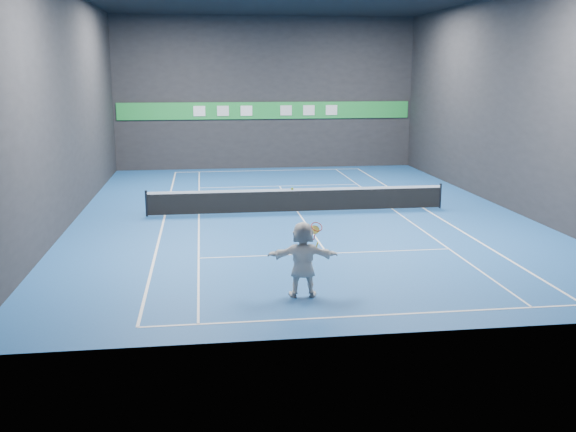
{
  "coord_description": "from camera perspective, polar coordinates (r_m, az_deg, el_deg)",
  "views": [
    {
      "loc": [
        -3.9,
        -25.97,
        5.67
      ],
      "look_at": [
        -1.41,
        -7.39,
        1.5
      ],
      "focal_mm": 40.0,
      "sensor_mm": 36.0,
      "label": 1
    }
  ],
  "objects": [
    {
      "name": "ground",
      "position": [
        26.87,
        0.87,
        0.35
      ],
      "size": [
        26.0,
        26.0,
        0.0
      ],
      "primitive_type": "plane",
      "color": "#1A4E94",
      "rests_on": "ground"
    },
    {
      "name": "wall_back",
      "position": [
        39.18,
        -1.97,
        10.82
      ],
      "size": [
        18.0,
        0.1,
        9.0
      ],
      "primitive_type": "cube",
      "color": "black",
      "rests_on": "ground"
    },
    {
      "name": "wall_front",
      "position": [
        13.6,
        9.14,
        7.44
      ],
      "size": [
        18.0,
        0.1,
        9.0
      ],
      "primitive_type": "cube",
      "color": "black",
      "rests_on": "ground"
    },
    {
      "name": "wall_left",
      "position": [
        26.49,
        -19.0,
        9.34
      ],
      "size": [
        0.1,
        26.0,
        9.0
      ],
      "primitive_type": "cube",
      "color": "black",
      "rests_on": "ground"
    },
    {
      "name": "wall_right",
      "position": [
        29.02,
        19.02,
        9.56
      ],
      "size": [
        0.1,
        26.0,
        9.0
      ],
      "primitive_type": "cube",
      "color": "black",
      "rests_on": "ground"
    },
    {
      "name": "baseline_near",
      "position": [
        15.67,
        7.39,
        -8.77
      ],
      "size": [
        10.98,
        0.08,
        0.01
      ],
      "primitive_type": "cube",
      "color": "white",
      "rests_on": "ground"
    },
    {
      "name": "baseline_far",
      "position": [
        38.48,
        -1.76,
        4.07
      ],
      "size": [
        10.98,
        0.08,
        0.01
      ],
      "primitive_type": "cube",
      "color": "white",
      "rests_on": "ground"
    },
    {
      "name": "sideline_doubles_left",
      "position": [
        26.63,
        -10.89,
        0.02
      ],
      "size": [
        0.08,
        23.78,
        0.01
      ],
      "primitive_type": "cube",
      "color": "white",
      "rests_on": "ground"
    },
    {
      "name": "sideline_doubles_right",
      "position": [
        28.19,
        11.98,
        0.67
      ],
      "size": [
        0.08,
        23.78,
        0.01
      ],
      "primitive_type": "cube",
      "color": "white",
      "rests_on": "ground"
    },
    {
      "name": "sideline_singles_left",
      "position": [
        26.58,
        -7.92,
        0.11
      ],
      "size": [
        0.06,
        23.78,
        0.01
      ],
      "primitive_type": "cube",
      "color": "white",
      "rests_on": "ground"
    },
    {
      "name": "sideline_singles_right",
      "position": [
        27.76,
        9.29,
        0.59
      ],
      "size": [
        0.06,
        23.78,
        0.01
      ],
      "primitive_type": "cube",
      "color": "white",
      "rests_on": "ground"
    },
    {
      "name": "service_line_near",
      "position": [
        20.75,
        3.49,
        -3.34
      ],
      "size": [
        8.23,
        0.06,
        0.01
      ],
      "primitive_type": "cube",
      "color": "white",
      "rests_on": "ground"
    },
    {
      "name": "service_line_far",
      "position": [
        33.09,
        -0.77,
        2.68
      ],
      "size": [
        8.23,
        0.06,
        0.01
      ],
      "primitive_type": "cube",
      "color": "white",
      "rests_on": "ground"
    },
    {
      "name": "center_service_line",
      "position": [
        26.87,
        0.87,
        0.36
      ],
      "size": [
        0.06,
        12.8,
        0.01
      ],
      "primitive_type": "cube",
      "color": "white",
      "rests_on": "ground"
    },
    {
      "name": "player",
      "position": [
        16.57,
        1.33,
        -3.86
      ],
      "size": [
        1.89,
        0.77,
        1.99
      ],
      "primitive_type": "imported",
      "rotation": [
        0.0,
        0.0,
        3.04
      ],
      "color": "silver",
      "rests_on": "ground"
    },
    {
      "name": "tennis_ball",
      "position": [
        16.31,
        0.38,
        2.43
      ],
      "size": [
        0.07,
        0.07,
        0.07
      ],
      "primitive_type": "sphere",
      "color": "#D3EE27",
      "rests_on": "player"
    },
    {
      "name": "tennis_net",
      "position": [
        26.76,
        0.88,
        1.48
      ],
      "size": [
        12.5,
        0.1,
        1.07
      ],
      "color": "black",
      "rests_on": "ground"
    },
    {
      "name": "sponsor_banner",
      "position": [
        39.16,
        -1.95,
        9.36
      ],
      "size": [
        17.64,
        0.11,
        1.0
      ],
      "color": "green",
      "rests_on": "wall_back"
    },
    {
      "name": "tennis_racket",
      "position": [
        16.47,
        2.54,
        -1.23
      ],
      "size": [
        0.45,
        0.34,
        0.76
      ],
      "color": "red",
      "rests_on": "player"
    }
  ]
}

